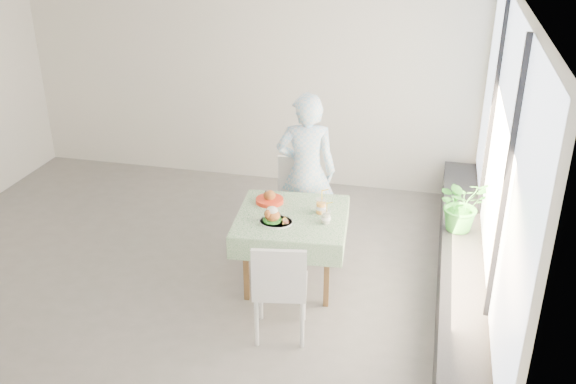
% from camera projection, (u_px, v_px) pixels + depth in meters
% --- Properties ---
extents(floor, '(6.00, 6.00, 0.00)m').
position_uv_depth(floor, '(181.00, 269.00, 6.67)').
color(floor, '#63605E').
rests_on(floor, ground).
extents(wall_back, '(6.00, 0.02, 2.80)m').
position_uv_depth(wall_back, '(247.00, 76.00, 8.28)').
color(wall_back, silver).
rests_on(wall_back, ground).
extents(wall_front, '(6.00, 0.02, 2.80)m').
position_uv_depth(wall_front, '(9.00, 285.00, 3.87)').
color(wall_front, silver).
rests_on(wall_front, ground).
extents(wall_right, '(0.02, 5.00, 2.80)m').
position_uv_depth(wall_right, '(500.00, 172.00, 5.45)').
color(wall_right, silver).
rests_on(wall_right, ground).
extents(window_pane, '(0.01, 4.80, 2.18)m').
position_uv_depth(window_pane, '(501.00, 144.00, 5.35)').
color(window_pane, '#D1E0F9').
rests_on(window_pane, ground).
extents(window_ledge, '(0.40, 4.80, 0.50)m').
position_uv_depth(window_ledge, '(461.00, 283.00, 5.98)').
color(window_ledge, black).
rests_on(window_ledge, ground).
extents(cafe_table, '(1.13, 1.13, 0.74)m').
position_uv_depth(cafe_table, '(292.00, 241.00, 6.28)').
color(cafe_table, brown).
rests_on(cafe_table, ground).
extents(chair_far, '(0.48, 0.48, 0.94)m').
position_uv_depth(chair_far, '(296.00, 218.00, 7.08)').
color(chair_far, white).
rests_on(chair_far, ground).
extents(chair_near, '(0.52, 0.52, 0.96)m').
position_uv_depth(chair_near, '(281.00, 305.00, 5.57)').
color(chair_near, white).
rests_on(chair_near, ground).
extents(diner, '(0.70, 0.53, 1.74)m').
position_uv_depth(diner, '(306.00, 172.00, 6.78)').
color(diner, '#96CEF1').
rests_on(diner, ground).
extents(main_dish, '(0.32, 0.32, 0.16)m').
position_uv_depth(main_dish, '(274.00, 218.00, 5.99)').
color(main_dish, white).
rests_on(main_dish, cafe_table).
extents(juice_cup_orange, '(0.11, 0.11, 0.30)m').
position_uv_depth(juice_cup_orange, '(321.00, 207.00, 6.17)').
color(juice_cup_orange, white).
rests_on(juice_cup_orange, cafe_table).
extents(juice_cup_lemonade, '(0.09, 0.09, 0.26)m').
position_uv_depth(juice_cup_lemonade, '(326.00, 217.00, 5.98)').
color(juice_cup_lemonade, white).
rests_on(juice_cup_lemonade, cafe_table).
extents(second_dish, '(0.28, 0.28, 0.13)m').
position_uv_depth(second_dish, '(270.00, 199.00, 6.39)').
color(second_dish, red).
rests_on(second_dish, cafe_table).
extents(potted_plant, '(0.65, 0.62, 0.55)m').
position_uv_depth(potted_plant, '(462.00, 204.00, 6.29)').
color(potted_plant, '#2C852C').
rests_on(potted_plant, window_ledge).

